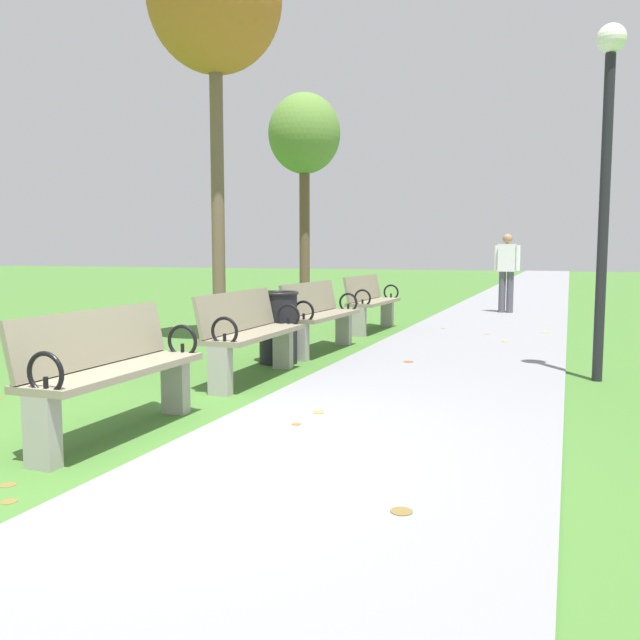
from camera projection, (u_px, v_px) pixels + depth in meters
name	position (u px, v px, depth m)	size (l,w,h in m)	color
ground_plane	(166.00, 447.00, 4.56)	(80.00, 80.00, 0.00)	#42722D
paved_walkway	(525.00, 292.00, 20.94)	(2.51, 44.00, 0.02)	gray
park_bench_1	(111.00, 369.00, 4.79)	(0.47, 1.60, 0.90)	gray
park_bench_2	(250.00, 333.00, 6.86)	(0.49, 1.60, 0.90)	gray
park_bench_3	(320.00, 315.00, 8.77)	(0.54, 1.62, 0.90)	gray
park_bench_4	(371.00, 301.00, 11.03)	(0.53, 1.62, 0.90)	gray
tree_1	(215.00, 1.00, 9.06)	(1.81, 1.81, 5.66)	brown
tree_2	(304.00, 138.00, 13.02)	(1.38, 1.38, 4.30)	brown
pedestrian_walking	(507.00, 269.00, 14.00)	(0.53, 0.25, 1.62)	#4C4C56
trash_bin	(278.00, 327.00, 7.90)	(0.48, 0.48, 0.84)	black
lamp_post	(607.00, 148.00, 6.63)	(0.28, 0.28, 3.48)	black
scattered_leaves	(308.00, 360.00, 8.11)	(4.65, 10.95, 0.02)	#93511E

